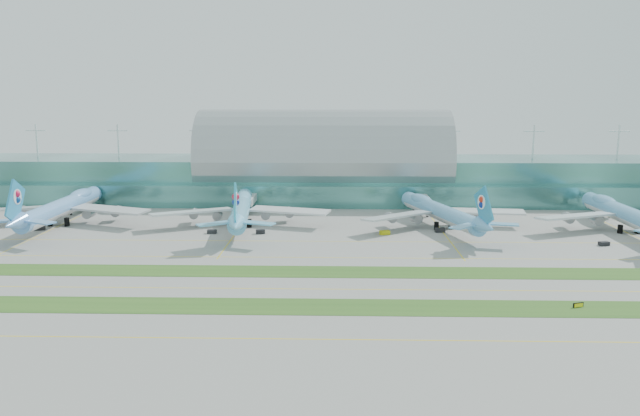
{
  "coord_description": "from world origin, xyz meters",
  "views": [
    {
      "loc": [
        5.81,
        -170.42,
        50.03
      ],
      "look_at": [
        0.0,
        55.0,
        9.0
      ],
      "focal_mm": 35.0,
      "sensor_mm": 36.0,
      "label": 1
    }
  ],
  "objects_px": {
    "airliner_b": "(241,208)",
    "taxiway_sign_east": "(578,305)",
    "airliner_d": "(624,213)",
    "terminal": "(324,170)",
    "airliner_a": "(63,206)",
    "airliner_c": "(439,211)"
  },
  "relations": [
    {
      "from": "airliner_b",
      "to": "taxiway_sign_east",
      "type": "xyz_separation_m",
      "value": [
        94.75,
        -93.53,
        -6.08
      ]
    },
    {
      "from": "airliner_a",
      "to": "airliner_c",
      "type": "bearing_deg",
      "value": -1.8
    },
    {
      "from": "taxiway_sign_east",
      "to": "airliner_a",
      "type": "bearing_deg",
      "value": 131.4
    },
    {
      "from": "airliner_b",
      "to": "taxiway_sign_east",
      "type": "bearing_deg",
      "value": -50.39
    },
    {
      "from": "airliner_a",
      "to": "taxiway_sign_east",
      "type": "bearing_deg",
      "value": -30.46
    },
    {
      "from": "airliner_b",
      "to": "airliner_d",
      "type": "height_order",
      "value": "airliner_d"
    },
    {
      "from": "terminal",
      "to": "airliner_a",
      "type": "height_order",
      "value": "terminal"
    },
    {
      "from": "airliner_c",
      "to": "terminal",
      "type": "bearing_deg",
      "value": 109.41
    },
    {
      "from": "airliner_b",
      "to": "airliner_d",
      "type": "relative_size",
      "value": 1.0
    },
    {
      "from": "airliner_a",
      "to": "taxiway_sign_east",
      "type": "relative_size",
      "value": 29.61
    },
    {
      "from": "airliner_a",
      "to": "airliner_d",
      "type": "bearing_deg",
      "value": -2.77
    },
    {
      "from": "airliner_d",
      "to": "airliner_a",
      "type": "bearing_deg",
      "value": 177.86
    },
    {
      "from": "airliner_d",
      "to": "taxiway_sign_east",
      "type": "height_order",
      "value": "airliner_d"
    },
    {
      "from": "terminal",
      "to": "airliner_b",
      "type": "bearing_deg",
      "value": -116.51
    },
    {
      "from": "airliner_a",
      "to": "airliner_b",
      "type": "distance_m",
      "value": 70.59
    },
    {
      "from": "airliner_d",
      "to": "taxiway_sign_east",
      "type": "relative_size",
      "value": 28.42
    },
    {
      "from": "airliner_b",
      "to": "airliner_c",
      "type": "relative_size",
      "value": 1.06
    },
    {
      "from": "airliner_c",
      "to": "taxiway_sign_east",
      "type": "bearing_deg",
      "value": -94.62
    },
    {
      "from": "airliner_b",
      "to": "airliner_a",
      "type": "bearing_deg",
      "value": 173.58
    },
    {
      "from": "airliner_b",
      "to": "taxiway_sign_east",
      "type": "height_order",
      "value": "airliner_b"
    },
    {
      "from": "airliner_b",
      "to": "terminal",
      "type": "bearing_deg",
      "value": 57.72
    },
    {
      "from": "terminal",
      "to": "taxiway_sign_east",
      "type": "distance_m",
      "value": 168.68
    }
  ]
}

